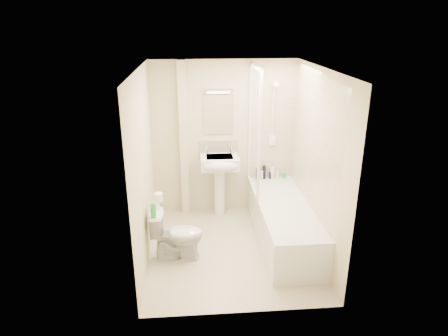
{
  "coord_description": "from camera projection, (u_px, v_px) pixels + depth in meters",
  "views": [
    {
      "loc": [
        -0.49,
        -4.67,
        2.93
      ],
      "look_at": [
        -0.08,
        0.2,
        1.11
      ],
      "focal_mm": 32.0,
      "sensor_mm": 36.0,
      "label": 1
    }
  ],
  "objects": [
    {
      "name": "ceiling",
      "position": [
        233.0,
        69.0,
        4.58
      ],
      "size": [
        2.2,
        2.5,
        0.02
      ],
      "primitive_type": "cube",
      "color": "white",
      "rests_on": "wall_back"
    },
    {
      "name": "bottle_blue",
      "position": [
        270.0,
        175.0,
        6.35
      ],
      "size": [
        0.05,
        0.05,
        0.11
      ],
      "primitive_type": "cylinder",
      "color": "#12144E",
      "rests_on": "bathtub"
    },
    {
      "name": "bottle_black_b",
      "position": [
        264.0,
        172.0,
        6.33
      ],
      "size": [
        0.06,
        0.06,
        0.22
      ],
      "primitive_type": "cylinder",
      "color": "black",
      "rests_on": "bathtub"
    },
    {
      "name": "floor",
      "position": [
        231.0,
        249.0,
        5.42
      ],
      "size": [
        2.5,
        2.5,
        0.0
      ],
      "primitive_type": "plane",
      "color": "beige",
      "rests_on": "ground"
    },
    {
      "name": "toilet_roll_lower",
      "position": [
        155.0,
        206.0,
        5.05
      ],
      "size": [
        0.11,
        0.11,
        0.1
      ],
      "primitive_type": "cylinder",
      "color": "white",
      "rests_on": "toilet"
    },
    {
      "name": "mirror",
      "position": [
        218.0,
        115.0,
        6.02
      ],
      "size": [
        0.46,
        0.01,
        0.6
      ],
      "primitive_type": "cube",
      "color": "white",
      "rests_on": "wall_back"
    },
    {
      "name": "toilet_roll_upper",
      "position": [
        158.0,
        197.0,
        5.04
      ],
      "size": [
        0.11,
        0.11,
        0.1
      ],
      "primitive_type": "cylinder",
      "color": "white",
      "rests_on": "toilet_roll_lower"
    },
    {
      "name": "wall_right",
      "position": [
        318.0,
        164.0,
        5.09
      ],
      "size": [
        0.02,
        2.5,
        2.4
      ],
      "primitive_type": "cube",
      "color": "beige",
      "rests_on": "ground"
    },
    {
      "name": "bottle_white_a",
      "position": [
        261.0,
        175.0,
        6.34
      ],
      "size": [
        0.06,
        0.06,
        0.14
      ],
      "primitive_type": "cylinder",
      "color": "white",
      "rests_on": "bathtub"
    },
    {
      "name": "wall_left",
      "position": [
        143.0,
        169.0,
        4.92
      ],
      "size": [
        0.02,
        2.5,
        2.4
      ],
      "primitive_type": "cube",
      "color": "beige",
      "rests_on": "ground"
    },
    {
      "name": "wall_back",
      "position": [
        224.0,
        139.0,
        6.17
      ],
      "size": [
        2.2,
        0.02,
        2.4
      ],
      "primitive_type": "cube",
      "color": "beige",
      "rests_on": "ground"
    },
    {
      "name": "green_bottle",
      "position": [
        153.0,
        210.0,
        4.84
      ],
      "size": [
        0.07,
        0.07,
        0.18
      ],
      "primitive_type": "cylinder",
      "color": "green",
      "rests_on": "toilet"
    },
    {
      "name": "strip_light",
      "position": [
        218.0,
        91.0,
        5.87
      ],
      "size": [
        0.42,
        0.07,
        0.07
      ],
      "primitive_type": "cube",
      "color": "silver",
      "rests_on": "wall_back"
    },
    {
      "name": "bathtub",
      "position": [
        283.0,
        221.0,
        5.57
      ],
      "size": [
        0.7,
        2.1,
        0.55
      ],
      "color": "white",
      "rests_on": "ground"
    },
    {
      "name": "shower_fixture",
      "position": [
        273.0,
        117.0,
        6.06
      ],
      "size": [
        0.1,
        0.16,
        0.99
      ],
      "color": "white",
      "rests_on": "wall_back"
    },
    {
      "name": "shower_screen",
      "position": [
        254.0,
        130.0,
        5.69
      ],
      "size": [
        0.04,
        0.92,
        1.8
      ],
      "color": "white",
      "rests_on": "bathtub"
    },
    {
      "name": "tile_back",
      "position": [
        272.0,
        124.0,
        6.14
      ],
      "size": [
        0.7,
        0.01,
        1.75
      ],
      "primitive_type": "cube",
      "color": "beige",
      "rests_on": "wall_back"
    },
    {
      "name": "bottle_black_a",
      "position": [
        258.0,
        174.0,
        6.33
      ],
      "size": [
        0.07,
        0.07,
        0.17
      ],
      "primitive_type": "cylinder",
      "color": "black",
      "rests_on": "bathtub"
    },
    {
      "name": "pipe_boxing",
      "position": [
        184.0,
        141.0,
        6.07
      ],
      "size": [
        0.12,
        0.12,
        2.4
      ],
      "primitive_type": "cube",
      "color": "beige",
      "rests_on": "ground"
    },
    {
      "name": "bottle_green",
      "position": [
        284.0,
        175.0,
        6.37
      ],
      "size": [
        0.06,
        0.06,
        0.09
      ],
      "primitive_type": "cylinder",
      "color": "green",
      "rests_on": "bathtub"
    },
    {
      "name": "bottle_white_b",
      "position": [
        277.0,
        175.0,
        6.36
      ],
      "size": [
        0.05,
        0.05,
        0.12
      ],
      "primitive_type": "cylinder",
      "color": "silver",
      "rests_on": "bathtub"
    },
    {
      "name": "tile_right",
      "position": [
        314.0,
        143.0,
        5.2
      ],
      "size": [
        0.01,
        2.1,
        1.75
      ],
      "primitive_type": "cube",
      "color": "beige",
      "rests_on": "wall_right"
    },
    {
      "name": "pedestal_sink",
      "position": [
        220.0,
        169.0,
        6.09
      ],
      "size": [
        0.58,
        0.52,
        1.12
      ],
      "color": "white",
      "rests_on": "ground"
    },
    {
      "name": "splashback",
      "position": [
        219.0,
        150.0,
        6.21
      ],
      "size": [
        0.6,
        0.02,
        0.3
      ],
      "primitive_type": "cube",
      "color": "beige",
      "rests_on": "wall_back"
    },
    {
      "name": "bottle_cream",
      "position": [
        272.0,
        173.0,
        6.34
      ],
      "size": [
        0.07,
        0.07,
        0.19
      ],
      "primitive_type": "cylinder",
      "color": "#F5E7BD",
      "rests_on": "bathtub"
    },
    {
      "name": "toilet",
      "position": [
        177.0,
        235.0,
        5.13
      ],
      "size": [
        0.41,
        0.68,
        0.67
      ],
      "primitive_type": "imported",
      "rotation": [
        0.0,
        0.0,
        1.55
      ],
      "color": "white",
      "rests_on": "ground"
    }
  ]
}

